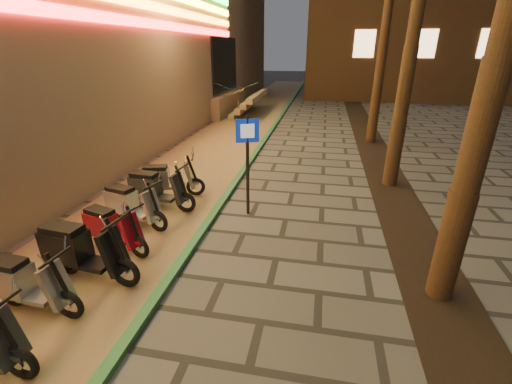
% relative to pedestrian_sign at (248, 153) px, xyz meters
% --- Properties ---
extents(ground, '(120.00, 120.00, 0.00)m').
position_rel_pedestrian_sign_xyz_m(ground, '(0.10, -4.30, -1.55)').
color(ground, '#474442').
rests_on(ground, ground).
extents(parking_strip, '(3.40, 60.00, 0.01)m').
position_rel_pedestrian_sign_xyz_m(parking_strip, '(-2.50, 5.70, -1.54)').
color(parking_strip, '#8C7251').
rests_on(parking_strip, ground).
extents(green_curb, '(0.18, 60.00, 0.10)m').
position_rel_pedestrian_sign_xyz_m(green_curb, '(-0.80, 5.70, -1.50)').
color(green_curb, '#2A713D').
rests_on(green_curb, ground).
extents(planting_strip, '(1.20, 40.00, 0.02)m').
position_rel_pedestrian_sign_xyz_m(planting_strip, '(3.70, 0.70, -1.54)').
color(planting_strip, black).
rests_on(planting_strip, ground).
extents(pedestrian_sign, '(0.50, 0.22, 2.39)m').
position_rel_pedestrian_sign_xyz_m(pedestrian_sign, '(0.00, 0.00, 0.00)').
color(pedestrian_sign, black).
rests_on(pedestrian_sign, ground).
extents(scooter_4, '(1.59, 0.56, 1.12)m').
position_rel_pedestrian_sign_xyz_m(scooter_4, '(-2.61, -3.87, -1.06)').
color(scooter_4, black).
rests_on(scooter_4, ground).
extents(scooter_5, '(1.83, 0.68, 1.28)m').
position_rel_pedestrian_sign_xyz_m(scooter_5, '(-2.30, -3.00, -0.99)').
color(scooter_5, black).
rests_on(scooter_5, ground).
extents(scooter_6, '(1.52, 0.78, 1.08)m').
position_rel_pedestrian_sign_xyz_m(scooter_6, '(-2.34, -2.05, -1.08)').
color(scooter_6, black).
rests_on(scooter_6, ground).
extents(scooter_7, '(1.62, 0.81, 1.15)m').
position_rel_pedestrian_sign_xyz_m(scooter_7, '(-2.49, -1.02, -1.05)').
color(scooter_7, black).
rests_on(scooter_7, ground).
extents(scooter_8, '(1.72, 0.62, 1.21)m').
position_rel_pedestrian_sign_xyz_m(scooter_8, '(-2.33, -0.13, -1.02)').
color(scooter_8, black).
rests_on(scooter_8, ground).
extents(scooter_9, '(1.62, 0.85, 1.15)m').
position_rel_pedestrian_sign_xyz_m(scooter_9, '(-2.38, 0.61, -1.05)').
color(scooter_9, black).
rests_on(scooter_9, ground).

